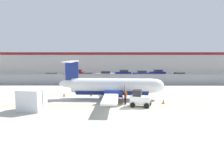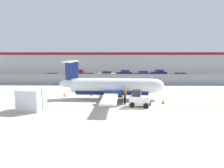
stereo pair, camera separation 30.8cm
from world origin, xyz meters
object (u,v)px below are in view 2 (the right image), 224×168
Objects in this scene: traffic_cone_far_left at (122,99)px; parked_car_1 at (79,72)px; parked_car_7 at (181,76)px; traffic_cone_near_right at (163,101)px; parked_car_6 at (159,73)px; traffic_cone_near_left at (91,94)px; parked_car_3 at (106,74)px; baggage_tug at (139,99)px; parked_car_0 at (52,76)px; ground_crew_worker at (125,96)px; parked_car_2 at (88,76)px; cargo_container at (32,100)px; traffic_cone_far_right at (64,94)px; parked_car_5 at (143,74)px; commuter_airplane at (114,87)px; parked_car_4 at (124,73)px.

parked_car_1 reaches higher than traffic_cone_far_left.
parked_car_1 and parked_car_7 have the same top height.
parked_car_6 is (6.16, 31.38, 0.58)m from traffic_cone_near_right.
traffic_cone_near_left is 5.40m from traffic_cone_far_left.
parked_car_7 is at bearing 168.97° from parked_car_3.
baggage_tug is 28.45m from parked_car_0.
ground_crew_worker reaches higher than traffic_cone_near_right.
traffic_cone_far_left is 0.15× the size of parked_car_2.
baggage_tug reaches higher than traffic_cone_near_right.
cargo_container is 4.22× the size of traffic_cone_far_right.
parked_car_3 is at bearing 77.98° from traffic_cone_far_right.
parked_car_2 is 0.99× the size of parked_car_7.
parked_car_5 is (9.28, 1.75, 0.00)m from parked_car_3.
parked_car_5 is at bearing 76.67° from commuter_airplane.
parked_car_1 is at bearing -15.89° from parked_car_5.
traffic_cone_far_left is at bearing -21.02° from traffic_cone_far_right.
parked_car_5 and parked_car_7 have the same top height.
commuter_airplane is at bearing 106.69° from parked_car_2.
parked_car_3 is at bearing 97.14° from traffic_cone_far_left.
traffic_cone_near_left and traffic_cone_far_right have the same top height.
traffic_cone_far_right is (-8.24, 4.37, -0.64)m from ground_crew_worker.
baggage_tug is 0.59× the size of parked_car_5.
traffic_cone_far_right is at bearing 66.50° from parked_car_4.
ground_crew_worker is 0.40× the size of parked_car_5.
commuter_airplane is at bearing 140.21° from baggage_tug.
traffic_cone_far_right is 27.99m from parked_car_5.
commuter_airplane is at bearing 42.98° from cargo_container.
baggage_tug is 3.95× the size of traffic_cone_far_right.
baggage_tug is 2.97m from traffic_cone_far_left.
parked_car_2 is 20.43m from parked_car_6.
parked_car_5 is 9.67m from parked_car_7.
traffic_cone_near_left is at bearing 63.06° from parked_car_5.
parked_car_6 is at bearing 60.70° from traffic_cone_near_left.
commuter_airplane is 30.99m from parked_car_1.
parked_car_6 and parked_car_7 have the same top height.
commuter_airplane is 23.94m from parked_car_3.
cargo_container is 0.63× the size of parked_car_7.
parked_car_3 is (-5.00, 27.81, 0.04)m from baggage_tug.
ground_crew_worker is at bearing 24.47° from cargo_container.
cargo_container is 7.19m from traffic_cone_far_right.
baggage_tug reaches higher than parked_car_6.
traffic_cone_far_left is 26.40m from parked_car_7.
commuter_airplane is at bearing 122.48° from parked_car_0.
parked_car_2 reaches higher than traffic_cone_near_right.
traffic_cone_far_left is at bearing 83.41° from parked_car_4.
cargo_container reaches higher than ground_crew_worker.
traffic_cone_near_right is 4.89m from traffic_cone_far_left.
traffic_cone_near_right is at bearing -109.26° from parked_car_7.
parked_car_1 is at bearing -69.59° from parked_car_2.
commuter_airplane is 3.34m from ground_crew_worker.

